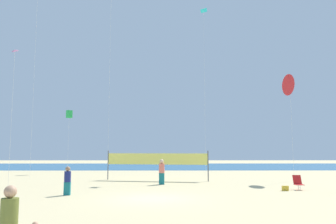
{
  "coord_description": "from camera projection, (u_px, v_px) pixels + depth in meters",
  "views": [
    {
      "loc": [
        0.76,
        -17.62,
        2.51
      ],
      "look_at": [
        0.9,
        7.27,
        5.26
      ],
      "focal_mm": 36.16,
      "sensor_mm": 36.0,
      "label": 1
    }
  ],
  "objects": [
    {
      "name": "ground_plane",
      "position": [
        151.0,
        199.0,
        17.23
      ],
      "size": [
        120.0,
        120.0,
        0.0
      ],
      "primitive_type": "plane",
      "color": "#D1BC89"
    },
    {
      "name": "ocean_band",
      "position": [
        161.0,
        166.0,
        50.0
      ],
      "size": [
        120.0,
        20.0,
        0.01
      ],
      "primitive_type": "cube",
      "color": "#28608C",
      "rests_on": "ground"
    },
    {
      "name": "volleyball_net",
      "position": [
        157.0,
        160.0,
        27.47
      ],
      "size": [
        8.24,
        1.56,
        2.4
      ],
      "color": "#4C4C51",
      "rests_on": "ground"
    },
    {
      "name": "beach_handbag",
      "position": [
        285.0,
        188.0,
        20.56
      ],
      "size": [
        0.38,
        0.19,
        0.3
      ],
      "primitive_type": "cube",
      "color": "gold",
      "rests_on": "ground"
    },
    {
      "name": "kite_pink_diamond",
      "position": [
        14.0,
        55.0,
        21.92
      ],
      "size": [
        0.47,
        0.47,
        9.05
      ],
      "color": "silver",
      "rests_on": "ground"
    },
    {
      "name": "folding_beach_chair",
      "position": [
        298.0,
        182.0,
        21.17
      ],
      "size": [
        0.52,
        0.65,
        0.89
      ],
      "rotation": [
        0.0,
        0.0,
        0.47
      ],
      "color": "red",
      "rests_on": "ground"
    },
    {
      "name": "beachgoer_coral_shirt",
      "position": [
        162.0,
        171.0,
        24.32
      ],
      "size": [
        0.41,
        0.41,
        1.79
      ],
      "rotation": [
        0.0,
        0.0,
        0.73
      ],
      "color": "#19727A",
      "rests_on": "ground"
    },
    {
      "name": "kite_cyan_diamond",
      "position": [
        204.0,
        13.0,
        33.6
      ],
      "size": [
        0.88,
        0.89,
        16.47
      ],
      "color": "silver",
      "rests_on": "ground"
    },
    {
      "name": "beachgoer_navy_shirt",
      "position": [
        67.0,
        180.0,
        18.65
      ],
      "size": [
        0.36,
        0.36,
        1.56
      ],
      "rotation": [
        0.0,
        0.0,
        5.88
      ],
      "color": "#19727A",
      "rests_on": "ground"
    },
    {
      "name": "kite_green_box",
      "position": [
        69.0,
        114.0,
        37.0
      ],
      "size": [
        0.73,
        0.73,
        6.75
      ],
      "color": "silver",
      "rests_on": "ground"
    },
    {
      "name": "kite_red_delta",
      "position": [
        290.0,
        85.0,
        28.16
      ],
      "size": [
        0.8,
        1.84,
        8.74
      ],
      "color": "silver",
      "rests_on": "ground"
    },
    {
      "name": "mother_figure",
      "position": [
        9.0,
        221.0,
        7.62
      ],
      "size": [
        0.39,
        0.39,
        1.69
      ],
      "rotation": [
        0.0,
        0.0,
        -0.39
      ],
      "color": "#7A3872",
      "rests_on": "ground"
    }
  ]
}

